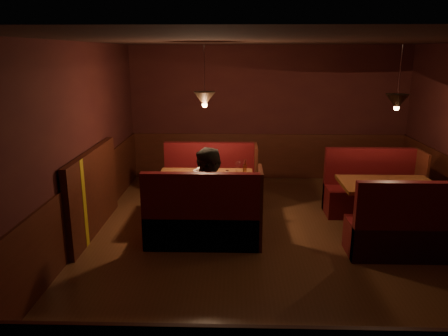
{
  "coord_description": "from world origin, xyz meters",
  "views": [
    {
      "loc": [
        -0.7,
        -6.0,
        2.76
      ],
      "look_at": [
        -0.89,
        0.75,
        0.95
      ],
      "focal_mm": 35.0,
      "sensor_mm": 36.0,
      "label": 1
    }
  ],
  "objects_px": {
    "main_bench_near": "(204,222)",
    "diner_b": "(211,183)",
    "main_bench_far": "(211,186)",
    "second_bench_near": "(409,233)",
    "diner_a": "(203,173)",
    "main_table": "(207,187)",
    "second_table": "(387,196)",
    "second_bench_far": "(372,193)"
  },
  "relations": [
    {
      "from": "second_bench_far",
      "to": "second_bench_near",
      "type": "distance_m",
      "value": 1.72
    },
    {
      "from": "second_bench_far",
      "to": "diner_a",
      "type": "distance_m",
      "value": 2.97
    },
    {
      "from": "main_bench_far",
      "to": "main_bench_near",
      "type": "relative_size",
      "value": 1.0
    },
    {
      "from": "second_bench_far",
      "to": "second_bench_near",
      "type": "relative_size",
      "value": 1.0
    },
    {
      "from": "diner_a",
      "to": "second_table",
      "type": "bearing_deg",
      "value": 178.61
    },
    {
      "from": "main_bench_near",
      "to": "diner_b",
      "type": "distance_m",
      "value": 0.58
    },
    {
      "from": "diner_a",
      "to": "diner_b",
      "type": "distance_m",
      "value": 1.26
    },
    {
      "from": "second_table",
      "to": "second_bench_far",
      "type": "height_order",
      "value": "second_bench_far"
    },
    {
      "from": "diner_a",
      "to": "diner_b",
      "type": "bearing_deg",
      "value": 115.93
    },
    {
      "from": "main_bench_far",
      "to": "second_bench_far",
      "type": "distance_m",
      "value": 2.85
    },
    {
      "from": "main_bench_near",
      "to": "main_table",
      "type": "bearing_deg",
      "value": 91.14
    },
    {
      "from": "second_bench_far",
      "to": "diner_b",
      "type": "bearing_deg",
      "value": -156.86
    },
    {
      "from": "main_bench_near",
      "to": "second_bench_near",
      "type": "bearing_deg",
      "value": -5.88
    },
    {
      "from": "main_bench_near",
      "to": "diner_b",
      "type": "height_order",
      "value": "diner_b"
    },
    {
      "from": "second_table",
      "to": "second_bench_far",
      "type": "distance_m",
      "value": 0.89
    },
    {
      "from": "main_table",
      "to": "second_bench_far",
      "type": "xyz_separation_m",
      "value": [
        2.85,
        0.56,
        -0.27
      ]
    },
    {
      "from": "main_bench_far",
      "to": "second_bench_near",
      "type": "bearing_deg",
      "value": -35.74
    },
    {
      "from": "main_bench_near",
      "to": "diner_a",
      "type": "xyz_separation_m",
      "value": [
        -0.12,
        1.49,
        0.33
      ]
    },
    {
      "from": "main_table",
      "to": "diner_b",
      "type": "relative_size",
      "value": 0.88
    },
    {
      "from": "second_bench_near",
      "to": "diner_a",
      "type": "height_order",
      "value": "diner_a"
    },
    {
      "from": "second_bench_near",
      "to": "diner_b",
      "type": "distance_m",
      "value": 2.84
    },
    {
      "from": "main_bench_near",
      "to": "diner_b",
      "type": "bearing_deg",
      "value": 69.86
    },
    {
      "from": "second_bench_far",
      "to": "diner_a",
      "type": "relative_size",
      "value": 1.14
    },
    {
      "from": "main_bench_near",
      "to": "second_table",
      "type": "xyz_separation_m",
      "value": [
        2.8,
        0.57,
        0.24
      ]
    },
    {
      "from": "main_bench_far",
      "to": "main_bench_near",
      "type": "bearing_deg",
      "value": -90.0
    },
    {
      "from": "main_table",
      "to": "main_bench_near",
      "type": "height_order",
      "value": "main_bench_near"
    },
    {
      "from": "main_table",
      "to": "diner_b",
      "type": "distance_m",
      "value": 0.67
    },
    {
      "from": "main_bench_far",
      "to": "main_bench_near",
      "type": "xyz_separation_m",
      "value": [
        0.0,
        -1.74,
        0.0
      ]
    },
    {
      "from": "diner_b",
      "to": "main_table",
      "type": "bearing_deg",
      "value": 119.14
    },
    {
      "from": "main_bench_far",
      "to": "second_bench_near",
      "type": "xyz_separation_m",
      "value": [
        2.83,
        -2.04,
        -0.0
      ]
    },
    {
      "from": "main_bench_near",
      "to": "diner_b",
      "type": "relative_size",
      "value": 0.96
    },
    {
      "from": "second_table",
      "to": "diner_b",
      "type": "distance_m",
      "value": 2.73
    },
    {
      "from": "main_bench_far",
      "to": "main_bench_near",
      "type": "height_order",
      "value": "same"
    },
    {
      "from": "main_table",
      "to": "second_bench_near",
      "type": "bearing_deg",
      "value": -22.26
    },
    {
      "from": "second_table",
      "to": "diner_b",
      "type": "xyz_separation_m",
      "value": [
        -2.7,
        -0.31,
        0.27
      ]
    },
    {
      "from": "second_table",
      "to": "second_bench_near",
      "type": "relative_size",
      "value": 0.9
    },
    {
      "from": "main_table",
      "to": "second_bench_far",
      "type": "distance_m",
      "value": 2.91
    },
    {
      "from": "main_bench_far",
      "to": "diner_a",
      "type": "xyz_separation_m",
      "value": [
        -0.12,
        -0.25,
        0.33
      ]
    },
    {
      "from": "second_table",
      "to": "second_bench_far",
      "type": "relative_size",
      "value": 0.9
    },
    {
      "from": "main_table",
      "to": "second_table",
      "type": "bearing_deg",
      "value": -6.19
    },
    {
      "from": "second_table",
      "to": "diner_a",
      "type": "height_order",
      "value": "diner_a"
    },
    {
      "from": "main_bench_far",
      "to": "diner_a",
      "type": "bearing_deg",
      "value": -114.68
    }
  ]
}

